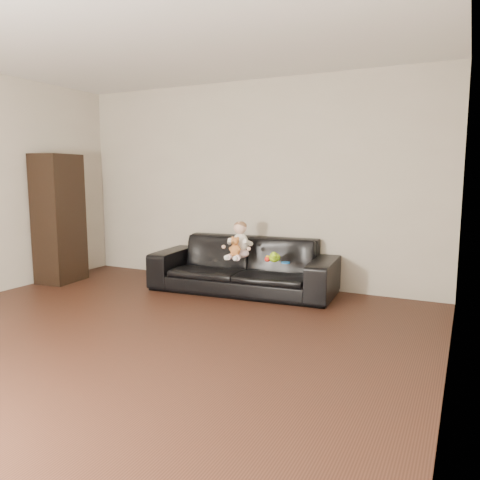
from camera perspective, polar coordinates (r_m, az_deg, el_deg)
The scene contains 12 objects.
floor at distance 4.05m, azimuth -15.93°, elevation -12.84°, with size 5.50×5.50×0.00m, color #381E14.
ceiling at distance 3.97m, azimuth -17.52°, elevation 24.92°, with size 5.50×5.50×0.00m, color #B4AA97.
wall_back at distance 6.11m, azimuth 1.23°, elevation 6.89°, with size 5.00×5.00×0.00m, color #B4AA97.
wall_right at distance 2.79m, azimuth 24.66°, elevation 4.77°, with size 5.50×5.50×0.00m, color #B4AA97.
sofa at distance 5.70m, azimuth 0.39°, elevation -3.07°, with size 2.22×0.87×0.65m, color black.
cabinet at distance 6.60m, azimuth -21.20°, elevation 2.43°, with size 0.42×0.58×1.68m, color black.
shelf_item at distance 6.57m, azimuth -21.25°, elevation 5.70°, with size 0.18×0.25×0.28m, color silver.
baby at distance 5.54m, azimuth -0.06°, elevation -0.27°, with size 0.32×0.39×0.44m.
teddy_bear at distance 5.42m, azimuth -0.60°, elevation -0.83°, with size 0.14×0.14×0.23m.
toy_green at distance 5.34m, azimuth 4.23°, elevation -2.14°, with size 0.13×0.15×0.11m, color #91CD18.
toy_rattle at distance 5.35m, azimuth 3.36°, elevation -2.33°, with size 0.07×0.07×0.07m, color red.
toy_blue_disc at distance 5.30m, azimuth 5.57°, elevation -2.75°, with size 0.10×0.10×0.01m, color blue.
Camera 1 is at (2.58, -2.78, 1.42)m, focal length 35.00 mm.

